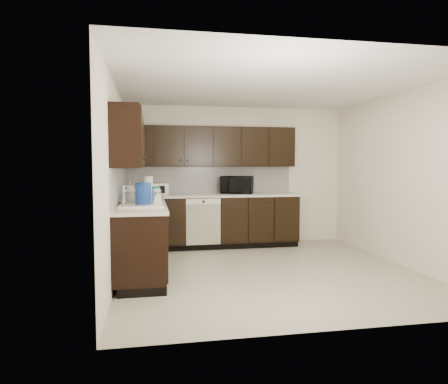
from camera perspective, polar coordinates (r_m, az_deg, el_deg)
The scene contains 20 objects.
floor at distance 5.61m, azimuth 6.25°, elevation -11.16°, with size 4.00×4.00×0.00m, color #ACA68E.
ceiling at distance 5.51m, azimuth 6.46°, elevation 14.82°, with size 4.00×4.00×0.00m, color white.
wall_back at distance 7.35m, azimuth 1.84°, elevation 2.33°, with size 4.00×0.02×2.50m, color beige.
wall_left at distance 5.20m, azimuth -15.25°, elevation 1.51°, with size 0.02×4.00×2.50m, color beige.
wall_right at distance 6.29m, azimuth 24.08°, elevation 1.71°, with size 0.02×4.00×2.50m, color beige.
wall_front at distance 3.55m, azimuth 15.72°, elevation 0.41°, with size 4.00×0.02×2.50m, color beige.
lower_cabinets at distance 6.40m, azimuth -5.33°, elevation -5.46°, with size 3.00×2.80×0.90m.
countertop at distance 6.33m, azimuth -5.38°, elevation -0.94°, with size 3.03×2.83×0.04m.
backsplash at distance 6.51m, azimuth -7.40°, elevation 1.47°, with size 3.00×2.80×0.48m.
upper_cabinets at distance 6.41m, azimuth -6.35°, elevation 6.72°, with size 3.00×2.80×0.70m.
dishwasher at distance 6.71m, azimuth -2.96°, elevation -3.86°, with size 0.58×0.04×0.78m.
sink at distance 5.20m, azimuth -11.68°, elevation -2.51°, with size 0.54×0.82×0.42m.
microwave at distance 7.11m, azimuth 1.86°, elevation 1.02°, with size 0.56×0.38×0.31m, color black.
soap_bottle_a at distance 5.13m, azimuth -9.47°, elevation -0.87°, with size 0.08×0.09×0.19m, color gray.
soap_bottle_b at distance 6.00m, azimuth -13.25°, elevation 0.18°, with size 0.10×0.10×0.27m, color gray.
toaster_oven at distance 6.88m, azimuth -9.50°, elevation 0.40°, with size 0.31×0.23×0.20m, color silver.
storage_bin at distance 5.44m, azimuth -11.59°, elevation -0.67°, with size 0.45×0.33×0.18m, color silver.
blue_pitcher at distance 5.07m, azimuth -11.47°, elevation -0.34°, with size 0.20×0.20×0.29m, color navy.
teal_tumbler at distance 5.79m, azimuth -9.59°, elevation -0.25°, with size 0.09×0.09×0.20m, color #0C8E7E.
paper_towel_roll at distance 6.20m, azimuth -10.84°, elevation 0.63°, with size 0.15×0.15×0.33m, color silver.
Camera 1 is at (-1.57, -5.18, 1.46)m, focal length 32.00 mm.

